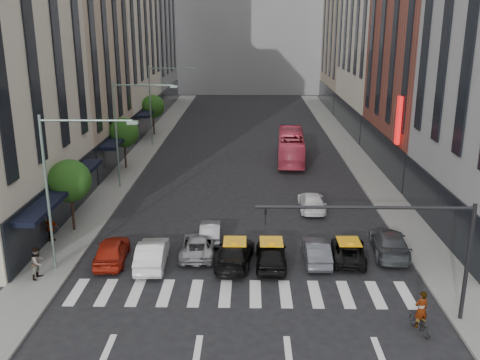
{
  "coord_description": "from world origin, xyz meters",
  "views": [
    {
      "loc": [
        0.25,
        -24.04,
        14.0
      ],
      "look_at": [
        -0.36,
        9.24,
        4.0
      ],
      "focal_mm": 40.0,
      "sensor_mm": 36.0,
      "label": 1
    }
  ],
  "objects_px": {
    "car_white_front": "(152,254)",
    "taxi_center": "(271,254)",
    "pedestrian_far": "(51,229)",
    "car_red": "(112,250)",
    "streetlamp_far": "(158,95)",
    "streetlamp_mid": "(127,121)",
    "taxi_left": "(235,253)",
    "bus": "(291,146)",
    "pedestrian_near": "(38,263)",
    "motorcycle": "(420,323)",
    "streetlamp_near": "(62,173)"
  },
  "relations": [
    {
      "from": "car_white_front",
      "to": "pedestrian_far",
      "type": "relative_size",
      "value": 2.6
    },
    {
      "from": "car_white_front",
      "to": "motorcycle",
      "type": "xyz_separation_m",
      "value": [
        13.7,
        -6.8,
        -0.31
      ]
    },
    {
      "from": "bus",
      "to": "motorcycle",
      "type": "relative_size",
      "value": 6.27
    },
    {
      "from": "streetlamp_far",
      "to": "car_red",
      "type": "distance_m",
      "value": 31.26
    },
    {
      "from": "taxi_center",
      "to": "pedestrian_near",
      "type": "distance_m",
      "value": 13.21
    },
    {
      "from": "car_red",
      "to": "taxi_center",
      "type": "height_order",
      "value": "taxi_center"
    },
    {
      "from": "pedestrian_near",
      "to": "pedestrian_far",
      "type": "xyz_separation_m",
      "value": [
        -1.12,
        5.14,
        -0.04
      ]
    },
    {
      "from": "streetlamp_far",
      "to": "taxi_center",
      "type": "distance_m",
      "value": 33.57
    },
    {
      "from": "taxi_center",
      "to": "pedestrian_near",
      "type": "relative_size",
      "value": 2.4
    },
    {
      "from": "car_white_front",
      "to": "taxi_center",
      "type": "xyz_separation_m",
      "value": [
        7.03,
        0.13,
        -0.0
      ]
    },
    {
      "from": "car_red",
      "to": "pedestrian_far",
      "type": "xyz_separation_m",
      "value": [
        -4.61,
        2.71,
        0.29
      ]
    },
    {
      "from": "bus",
      "to": "motorcycle",
      "type": "distance_m",
      "value": 31.96
    },
    {
      "from": "streetlamp_mid",
      "to": "bus",
      "type": "height_order",
      "value": "streetlamp_mid"
    },
    {
      "from": "streetlamp_near",
      "to": "bus",
      "type": "relative_size",
      "value": 0.84
    },
    {
      "from": "motorcycle",
      "to": "pedestrian_near",
      "type": "distance_m",
      "value": 20.29
    },
    {
      "from": "bus",
      "to": "streetlamp_mid",
      "type": "bearing_deg",
      "value": 37.16
    },
    {
      "from": "motorcycle",
      "to": "car_red",
      "type": "bearing_deg",
      "value": -40.08
    },
    {
      "from": "streetlamp_mid",
      "to": "motorcycle",
      "type": "relative_size",
      "value": 5.26
    },
    {
      "from": "motorcycle",
      "to": "pedestrian_near",
      "type": "relative_size",
      "value": 0.93
    },
    {
      "from": "streetlamp_mid",
      "to": "pedestrian_near",
      "type": "bearing_deg",
      "value": -94.77
    },
    {
      "from": "car_white_front",
      "to": "pedestrian_near",
      "type": "bearing_deg",
      "value": 15.73
    },
    {
      "from": "pedestrian_far",
      "to": "taxi_center",
      "type": "bearing_deg",
      "value": 168.72
    },
    {
      "from": "car_white_front",
      "to": "pedestrian_far",
      "type": "xyz_separation_m",
      "value": [
        -7.13,
        3.15,
        0.28
      ]
    },
    {
      "from": "car_red",
      "to": "car_white_front",
      "type": "xyz_separation_m",
      "value": [
        2.52,
        -0.44,
        0.01
      ]
    },
    {
      "from": "streetlamp_mid",
      "to": "car_red",
      "type": "height_order",
      "value": "streetlamp_mid"
    },
    {
      "from": "streetlamp_near",
      "to": "streetlamp_mid",
      "type": "height_order",
      "value": "same"
    },
    {
      "from": "taxi_left",
      "to": "pedestrian_far",
      "type": "relative_size",
      "value": 2.78
    },
    {
      "from": "streetlamp_far",
      "to": "taxi_left",
      "type": "distance_m",
      "value": 32.73
    },
    {
      "from": "pedestrian_near",
      "to": "streetlamp_mid",
      "type": "bearing_deg",
      "value": 6.23
    },
    {
      "from": "streetlamp_near",
      "to": "streetlamp_far",
      "type": "xyz_separation_m",
      "value": [
        0.0,
        32.0,
        0.0
      ]
    },
    {
      "from": "bus",
      "to": "motorcycle",
      "type": "bearing_deg",
      "value": 100.08
    },
    {
      "from": "streetlamp_far",
      "to": "car_red",
      "type": "bearing_deg",
      "value": -86.18
    },
    {
      "from": "streetlamp_mid",
      "to": "bus",
      "type": "xyz_separation_m",
      "value": [
        14.57,
        9.73,
        -4.41
      ]
    },
    {
      "from": "taxi_center",
      "to": "pedestrian_far",
      "type": "distance_m",
      "value": 14.48
    },
    {
      "from": "streetlamp_near",
      "to": "streetlamp_mid",
      "type": "relative_size",
      "value": 1.0
    },
    {
      "from": "bus",
      "to": "pedestrian_near",
      "type": "height_order",
      "value": "bus"
    },
    {
      "from": "streetlamp_near",
      "to": "pedestrian_far",
      "type": "bearing_deg",
      "value": 122.93
    },
    {
      "from": "taxi_center",
      "to": "pedestrian_far",
      "type": "height_order",
      "value": "pedestrian_far"
    },
    {
      "from": "streetlamp_mid",
      "to": "car_red",
      "type": "distance_m",
      "value": 15.77
    },
    {
      "from": "streetlamp_mid",
      "to": "taxi_left",
      "type": "xyz_separation_m",
      "value": [
        9.45,
        -14.91,
        -5.19
      ]
    },
    {
      "from": "streetlamp_mid",
      "to": "taxi_center",
      "type": "distance_m",
      "value": 19.71
    },
    {
      "from": "streetlamp_far",
      "to": "bus",
      "type": "height_order",
      "value": "streetlamp_far"
    },
    {
      "from": "pedestrian_near",
      "to": "car_white_front",
      "type": "bearing_deg",
      "value": -60.67
    },
    {
      "from": "pedestrian_near",
      "to": "streetlamp_far",
      "type": "bearing_deg",
      "value": 8.53
    },
    {
      "from": "streetlamp_near",
      "to": "pedestrian_far",
      "type": "distance_m",
      "value": 6.77
    },
    {
      "from": "motorcycle",
      "to": "pedestrian_far",
      "type": "height_order",
      "value": "pedestrian_far"
    },
    {
      "from": "car_white_front",
      "to": "taxi_center",
      "type": "height_order",
      "value": "car_white_front"
    },
    {
      "from": "streetlamp_mid",
      "to": "streetlamp_far",
      "type": "bearing_deg",
      "value": 90.0
    },
    {
      "from": "streetlamp_far",
      "to": "bus",
      "type": "distance_m",
      "value": 16.46
    },
    {
      "from": "car_red",
      "to": "bus",
      "type": "height_order",
      "value": "bus"
    }
  ]
}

